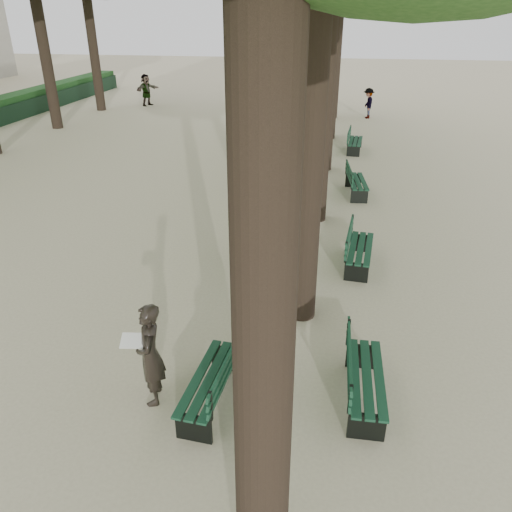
# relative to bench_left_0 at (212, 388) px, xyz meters

# --- Properties ---
(ground) EXTENTS (120.00, 120.00, 0.00)m
(ground) POSITION_rel_bench_left_0_xyz_m (-0.37, -0.35, -0.27)
(ground) COLOR beige
(ground) RESTS_ON ground
(bench_left_0) EXTENTS (0.71, 1.84, 0.92)m
(bench_left_0) POSITION_rel_bench_left_0_xyz_m (0.00, 0.00, 0.00)
(bench_left_0) COLOR black
(bench_left_0) RESTS_ON ground
(bench_left_1) EXTENTS (0.71, 1.84, 0.92)m
(bench_left_1) POSITION_rel_bench_left_0_xyz_m (-0.00, 4.97, 0.00)
(bench_left_1) COLOR black
(bench_left_1) RESTS_ON ground
(bench_left_2) EXTENTS (0.69, 1.83, 0.92)m
(bench_left_2) POSITION_rel_bench_left_0_xyz_m (0.00, 9.92, 0.00)
(bench_left_2) COLOR black
(bench_left_2) RESTS_ON ground
(bench_left_3) EXTENTS (0.80, 1.86, 0.92)m
(bench_left_3) POSITION_rel_bench_left_0_xyz_m (-0.00, 14.77, 0.00)
(bench_left_3) COLOR black
(bench_left_3) RESTS_ON ground
(bench_right_0) EXTENTS (0.60, 1.81, 0.92)m
(bench_right_0) POSITION_rel_bench_left_0_xyz_m (2.27, 0.42, 0.00)
(bench_right_0) COLOR black
(bench_right_0) RESTS_ON ground
(bench_right_1) EXTENTS (0.73, 1.84, 0.92)m
(bench_right_1) POSITION_rel_bench_left_0_xyz_m (2.27, 4.94, 0.00)
(bench_right_1) COLOR black
(bench_right_1) RESTS_ON ground
(bench_right_2) EXTENTS (0.77, 1.85, 0.92)m
(bench_right_2) POSITION_rel_bench_left_0_xyz_m (2.27, 9.94, 0.00)
(bench_right_2) COLOR black
(bench_right_2) RESTS_ON ground
(bench_right_3) EXTENTS (0.69, 1.84, 0.92)m
(bench_right_3) POSITION_rel_bench_left_0_xyz_m (2.27, 15.39, 0.00)
(bench_right_3) COLOR black
(bench_right_3) RESTS_ON ground
(man_with_map) EXTENTS (0.69, 0.73, 1.66)m
(man_with_map) POSITION_rel_bench_left_0_xyz_m (-0.88, -0.07, 0.56)
(man_with_map) COLOR black
(man_with_map) RESTS_ON ground
(pedestrian_b) EXTENTS (0.46, 1.05, 1.58)m
(pedestrian_b) POSITION_rel_bench_left_0_xyz_m (3.01, 22.75, 0.52)
(pedestrian_b) COLOR #262628
(pedestrian_b) RESTS_ON ground
(pedestrian_e) EXTENTS (1.11, 1.69, 1.85)m
(pedestrian_e) POSITION_rel_bench_left_0_xyz_m (-10.23, 24.58, 0.65)
(pedestrian_e) COLOR #262628
(pedestrian_e) RESTS_ON ground
(pedestrian_a) EXTENTS (0.97, 0.80, 1.87)m
(pedestrian_a) POSITION_rel_bench_left_0_xyz_m (-3.09, 26.49, 0.66)
(pedestrian_a) COLOR #262628
(pedestrian_a) RESTS_ON ground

